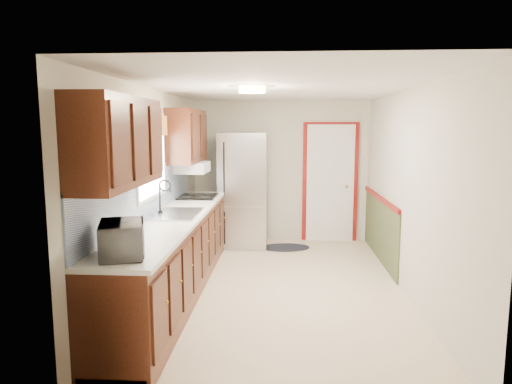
# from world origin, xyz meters

# --- Properties ---
(room_shell) EXTENTS (3.20, 5.20, 2.52)m
(room_shell) POSITION_xyz_m (0.00, 0.00, 1.20)
(room_shell) COLOR beige
(room_shell) RESTS_ON ground
(kitchen_run) EXTENTS (0.63, 4.00, 2.20)m
(kitchen_run) POSITION_xyz_m (-1.24, -0.29, 0.81)
(kitchen_run) COLOR #3C190D
(kitchen_run) RESTS_ON ground
(back_wall_trim) EXTENTS (1.12, 2.30, 2.08)m
(back_wall_trim) POSITION_xyz_m (0.99, 2.21, 0.89)
(back_wall_trim) COLOR maroon
(back_wall_trim) RESTS_ON ground
(ceiling_fixture) EXTENTS (0.30, 0.30, 0.06)m
(ceiling_fixture) POSITION_xyz_m (-0.30, -0.20, 2.36)
(ceiling_fixture) COLOR #FFD88C
(ceiling_fixture) RESTS_ON room_shell
(microwave) EXTENTS (0.41, 0.55, 0.33)m
(microwave) POSITION_xyz_m (-1.20, -1.95, 1.11)
(microwave) COLOR white
(microwave) RESTS_ON kitchen_run
(refrigerator) EXTENTS (0.79, 0.79, 1.87)m
(refrigerator) POSITION_xyz_m (-0.61, 2.05, 0.93)
(refrigerator) COLOR #B7B7BC
(refrigerator) RESTS_ON ground
(rug) EXTENTS (0.85, 0.60, 0.01)m
(rug) POSITION_xyz_m (0.09, 1.90, 0.01)
(rug) COLOR black
(rug) RESTS_ON ground
(cooktop) EXTENTS (0.53, 0.63, 0.02)m
(cooktop) POSITION_xyz_m (-1.19, 1.15, 0.95)
(cooktop) COLOR black
(cooktop) RESTS_ON kitchen_run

